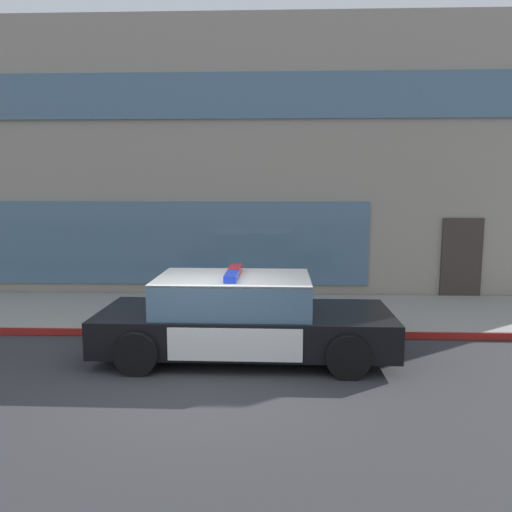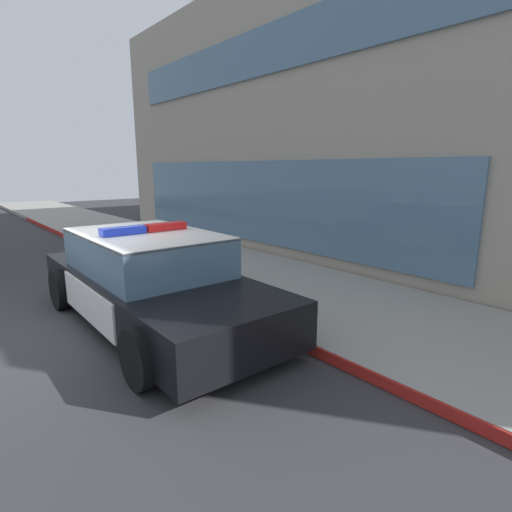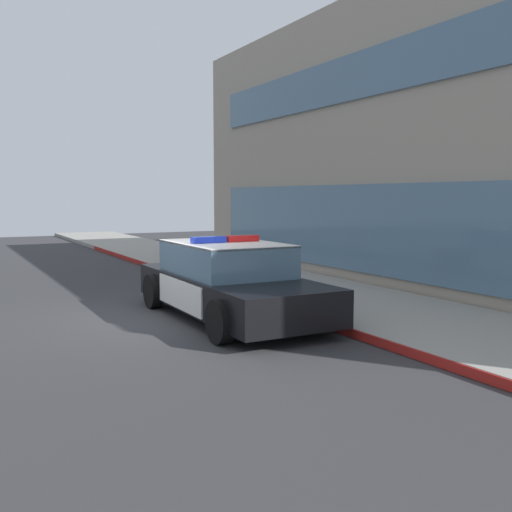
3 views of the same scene
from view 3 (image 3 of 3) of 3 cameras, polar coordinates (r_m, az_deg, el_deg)
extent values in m
plane|color=#303033|center=(11.01, -8.93, -5.88)|extent=(48.00, 48.00, 0.00)
cube|color=gray|center=(12.68, 7.02, -3.95)|extent=(48.00, 3.22, 0.15)
cube|color=maroon|center=(11.82, 0.57, -4.62)|extent=(28.80, 0.04, 0.14)
cube|color=slate|center=(15.28, 7.19, 2.91)|extent=(11.55, 0.08, 2.10)
cube|color=slate|center=(13.74, 13.28, 17.60)|extent=(16.17, 0.08, 1.10)
cube|color=black|center=(10.68, -2.53, -3.44)|extent=(4.89, 1.90, 0.60)
cube|color=silver|center=(9.28, 1.61, -3.82)|extent=(1.67, 1.84, 0.05)
cube|color=silver|center=(12.20, -5.96, -1.52)|extent=(1.38, 1.83, 0.05)
cube|color=silver|center=(11.19, 1.62, -3.01)|extent=(2.05, 0.05, 0.51)
cube|color=silver|center=(10.40, -7.45, -3.73)|extent=(2.05, 0.05, 0.51)
cube|color=yellow|center=(11.20, 1.70, -3.00)|extent=(0.22, 0.01, 0.26)
cube|color=slate|center=(10.77, -2.98, -0.30)|extent=(2.55, 1.70, 0.60)
cube|color=silver|center=(10.75, -2.99, 1.24)|extent=(2.55, 1.70, 0.04)
cube|color=red|center=(10.88, -1.40, 1.72)|extent=(0.21, 0.63, 0.11)
cube|color=blue|center=(10.60, -4.63, 1.60)|extent=(0.21, 0.63, 0.11)
cylinder|color=black|center=(9.78, 6.51, -5.29)|extent=(0.68, 0.23, 0.68)
cylinder|color=black|center=(8.89, -3.50, -6.40)|extent=(0.68, 0.23, 0.68)
cylinder|color=black|center=(12.53, -1.83, -2.79)|extent=(0.68, 0.23, 0.68)
cylinder|color=black|center=(11.84, -9.95, -3.38)|extent=(0.68, 0.23, 0.68)
cylinder|color=red|center=(12.77, 1.46, -3.26)|extent=(0.28, 0.28, 0.10)
cylinder|color=red|center=(12.73, 1.47, -2.04)|extent=(0.19, 0.19, 0.45)
sphere|color=red|center=(12.69, 1.47, -0.74)|extent=(0.22, 0.22, 0.22)
cylinder|color=#333338|center=(12.69, 1.47, -0.39)|extent=(0.06, 0.06, 0.05)
cylinder|color=#333338|center=(12.66, 0.90, -1.98)|extent=(0.09, 0.10, 0.09)
cylinder|color=#333338|center=(12.80, 2.03, -1.90)|extent=(0.09, 0.10, 0.09)
cylinder|color=#333338|center=(12.61, 1.80, -2.20)|extent=(0.10, 0.12, 0.12)
camera|label=1|loc=(9.70, -50.45, 7.52)|focal=34.90mm
camera|label=2|loc=(4.57, -1.20, 7.10)|focal=28.17mm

